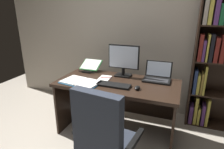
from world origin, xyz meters
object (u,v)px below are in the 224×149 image
laptop (157,76)px  notepad (105,78)px  monitor (124,61)px  open_binder (81,82)px  pen (106,78)px  bookshelf (220,61)px  reading_stand_with_book (91,66)px  desk (119,94)px  keyboard (113,85)px  office_chair (104,143)px  computer_mouse (137,88)px

laptop → notepad: size_ratio=1.66×
monitor → open_binder: 0.65m
monitor → laptop: 0.50m
pen → monitor: bearing=45.7°
bookshelf → reading_stand_with_book: 1.83m
desk → keyboard: bearing=-90.3°
keyboard → reading_stand_with_book: 0.73m
desk → monitor: (-0.00, 0.17, 0.43)m
bookshelf → office_chair: bookshelf is taller
open_binder → notepad: 0.34m
desk → reading_stand_with_book: bearing=156.0°
laptop → reading_stand_with_book: size_ratio=1.20×
desk → monitor: bearing=90.4°
desk → pen: bearing=-175.4°
monitor → open_binder: bearing=-133.5°
keyboard → reading_stand_with_book: (-0.55, 0.47, 0.06)m
keyboard → notepad: size_ratio=2.00×
desk → notepad: bearing=-175.8°
reading_stand_with_book → pen: 0.45m
monitor → open_binder: size_ratio=0.81×
pen → computer_mouse: bearing=-23.4°
monitor → reading_stand_with_book: 0.57m
office_chair → laptop: office_chair is taller
desk → bookshelf: bookshelf is taller
keyboard → notepad: (-0.21, 0.21, -0.01)m
bookshelf → computer_mouse: bookshelf is taller
desk → computer_mouse: size_ratio=15.08×
reading_stand_with_book → laptop: bearing=-3.8°
desk → laptop: (0.47, 0.18, 0.26)m
bookshelf → notepad: bearing=-156.9°
desk → bookshelf: (1.24, 0.60, 0.44)m
computer_mouse → open_binder: computer_mouse is taller
monitor → pen: monitor is taller
keyboard → reading_stand_with_book: reading_stand_with_book is taller
open_binder → notepad: open_binder is taller
desk → computer_mouse: (0.30, -0.23, 0.23)m
bookshelf → open_binder: bookshelf is taller
monitor → reading_stand_with_book: monitor is taller
open_binder → notepad: (0.22, 0.26, -0.01)m
computer_mouse → notepad: 0.55m
computer_mouse → notepad: computer_mouse is taller
keyboard → pen: (-0.19, 0.21, 0.00)m
bookshelf → office_chair: 1.92m
laptop → pen: size_ratio=2.49×
monitor → bookshelf: bearing=18.9°
reading_stand_with_book → office_chair: bearing=-58.2°
keyboard → notepad: keyboard is taller
notepad → bookshelf: bearing=23.1°
keyboard → open_binder: (-0.43, -0.05, -0.00)m
computer_mouse → notepad: size_ratio=0.50×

